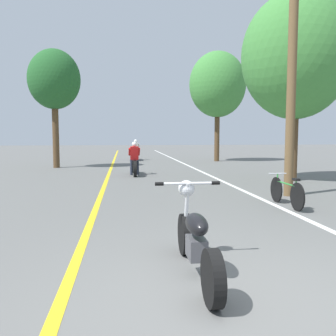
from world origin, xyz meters
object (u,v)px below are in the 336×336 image
(utility_pole, at_px, (292,52))
(roadside_tree_left, at_px, (54,80))
(motorcycle_foreground, at_px, (195,238))
(motorcycle_rider_far, at_px, (136,152))
(motorcycle_rider_lead, at_px, (134,162))
(bicycle_parked, at_px, (286,192))
(roadside_tree_right_near, at_px, (296,57))
(roadside_tree_right_far, at_px, (218,85))

(utility_pole, relative_size, roadside_tree_left, 1.25)
(motorcycle_foreground, distance_m, motorcycle_rider_far, 19.93)
(motorcycle_rider_lead, height_order, bicycle_parked, motorcycle_rider_lead)
(roadside_tree_right_near, bearing_deg, motorcycle_rider_lead, 154.75)
(roadside_tree_right_near, bearing_deg, roadside_tree_left, 145.50)
(motorcycle_foreground, distance_m, motorcycle_rider_lead, 10.84)
(utility_pole, distance_m, motorcycle_rider_lead, 7.74)
(roadside_tree_right_near, bearing_deg, roadside_tree_right_far, 90.62)
(roadside_tree_right_far, xyz_separation_m, motorcycle_rider_far, (-5.16, 1.61, -4.33))
(roadside_tree_right_near, xyz_separation_m, roadside_tree_right_far, (-0.11, 10.15, 0.44))
(roadside_tree_right_far, xyz_separation_m, motorcycle_foreground, (-5.15, -18.33, -4.43))
(utility_pole, distance_m, motorcycle_rider_far, 15.64)
(roadside_tree_right_far, bearing_deg, roadside_tree_right_near, -89.38)
(roadside_tree_right_near, height_order, motorcycle_foreground, roadside_tree_right_near)
(bicycle_parked, bearing_deg, roadside_tree_right_near, 62.13)
(utility_pole, height_order, roadside_tree_left, utility_pole)
(roadside_tree_left, xyz_separation_m, motorcycle_foreground, (4.24, -14.70, -3.98))
(roadside_tree_right_near, distance_m, motorcycle_rider_far, 13.46)
(roadside_tree_right_far, distance_m, roadside_tree_left, 10.08)
(motorcycle_rider_lead, xyz_separation_m, bicycle_parked, (3.27, -7.13, -0.18))
(roadside_tree_right_far, relative_size, motorcycle_foreground, 3.33)
(utility_pole, height_order, roadside_tree_right_near, utility_pole)
(bicycle_parked, bearing_deg, roadside_tree_left, 122.96)
(motorcycle_foreground, bearing_deg, utility_pole, 54.54)
(utility_pole, xyz_separation_m, roadside_tree_right_far, (1.54, 13.25, 1.05))
(motorcycle_rider_far, xyz_separation_m, bicycle_parked, (2.90, -16.23, -0.19))
(motorcycle_rider_lead, bearing_deg, motorcycle_rider_far, 87.65)
(roadside_tree_left, bearing_deg, motorcycle_foreground, -73.93)
(roadside_tree_left, height_order, motorcycle_foreground, roadside_tree_left)
(motorcycle_foreground, bearing_deg, roadside_tree_left, 106.07)
(utility_pole, relative_size, motorcycle_foreground, 3.56)
(utility_pole, bearing_deg, motorcycle_rider_lead, 124.68)
(motorcycle_rider_far, relative_size, bicycle_parked, 1.31)
(motorcycle_rider_lead, bearing_deg, roadside_tree_right_near, -25.25)
(utility_pole, height_order, bicycle_parked, utility_pole)
(motorcycle_foreground, xyz_separation_m, bicycle_parked, (2.90, 3.70, -0.09))
(roadside_tree_left, relative_size, motorcycle_foreground, 2.85)
(motorcycle_rider_far, bearing_deg, motorcycle_rider_lead, -92.35)
(roadside_tree_right_far, distance_m, motorcycle_foreground, 19.55)
(utility_pole, distance_m, bicycle_parked, 3.80)
(roadside_tree_left, bearing_deg, bicycle_parked, -57.04)
(utility_pole, xyz_separation_m, roadside_tree_right_near, (1.65, 3.10, 0.61))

